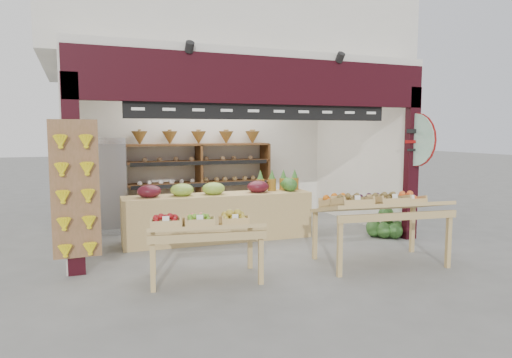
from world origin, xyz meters
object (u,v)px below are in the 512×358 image
at_px(refrigerator, 109,185).
at_px(cardboard_stack, 159,224).
at_px(back_shelving, 199,166).
at_px(display_table_left, 197,225).
at_px(display_table_right, 375,204).
at_px(mid_counter, 218,215).
at_px(watermelon_pile, 385,227).

xyz_separation_m(refrigerator, cardboard_stack, (0.77, -0.96, -0.62)).
distance_m(back_shelving, cardboard_stack, 1.99).
relative_size(refrigerator, display_table_left, 1.15).
bearing_deg(display_table_left, back_shelving, 74.91).
bearing_deg(display_table_right, mid_counter, 127.89).
bearing_deg(display_table_right, back_shelving, 110.70).
relative_size(cardboard_stack, mid_counter, 0.32).
bearing_deg(back_shelving, refrigerator, -167.01).
xyz_separation_m(display_table_left, display_table_right, (2.54, -0.24, 0.15)).
height_order(refrigerator, cardboard_stack, refrigerator).
bearing_deg(cardboard_stack, watermelon_pile, -18.89).
bearing_deg(watermelon_pile, mid_counter, 164.07).
bearing_deg(display_table_right, watermelon_pile, 47.32).
bearing_deg(back_shelving, display_table_left, -105.09).
bearing_deg(display_table_right, display_table_left, 174.56).
distance_m(mid_counter, display_table_right, 2.76).
height_order(refrigerator, watermelon_pile, refrigerator).
bearing_deg(watermelon_pile, display_table_left, -163.95).
xyz_separation_m(back_shelving, watermelon_pile, (2.75, -2.70, -1.00)).
height_order(display_table_right, watermelon_pile, display_table_right).
bearing_deg(mid_counter, refrigerator, 139.77).
xyz_separation_m(cardboard_stack, mid_counter, (0.94, -0.49, 0.18)).
distance_m(back_shelving, mid_counter, 2.02).
xyz_separation_m(display_table_right, watermelon_pile, (1.22, 1.33, -0.69)).
relative_size(cardboard_stack, display_table_right, 0.57).
relative_size(back_shelving, mid_counter, 0.94).
relative_size(refrigerator, display_table_right, 0.95).
bearing_deg(display_table_left, mid_counter, 65.58).
xyz_separation_m(refrigerator, watermelon_pile, (4.61, -2.27, -0.71)).
xyz_separation_m(refrigerator, display_table_left, (0.84, -3.36, -0.18)).
height_order(back_shelving, display_table_left, back_shelving).
bearing_deg(mid_counter, back_shelving, 85.33).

